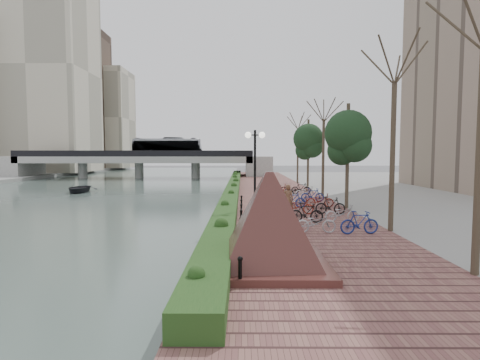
{
  "coord_description": "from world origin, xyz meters",
  "views": [
    {
      "loc": [
        1.46,
        -14.35,
        3.89
      ],
      "look_at": [
        1.28,
        12.68,
        2.0
      ],
      "focal_mm": 28.0,
      "sensor_mm": 36.0,
      "label": 1
    }
  ],
  "objects_px": {
    "granite_monument": "(269,219)",
    "pedestrian": "(288,199)",
    "boat": "(79,188)",
    "motorcycle": "(272,234)",
    "lamppost": "(255,155)"
  },
  "relations": [
    {
      "from": "granite_monument",
      "to": "boat",
      "type": "distance_m",
      "value": 31.49
    },
    {
      "from": "granite_monument",
      "to": "pedestrian",
      "type": "height_order",
      "value": "granite_monument"
    },
    {
      "from": "granite_monument",
      "to": "motorcycle",
      "type": "xyz_separation_m",
      "value": [
        0.3,
        2.53,
        -0.98
      ]
    },
    {
      "from": "lamppost",
      "to": "boat",
      "type": "bearing_deg",
      "value": 132.83
    },
    {
      "from": "motorcycle",
      "to": "lamppost",
      "type": "bearing_deg",
      "value": 82.63
    },
    {
      "from": "granite_monument",
      "to": "pedestrian",
      "type": "bearing_deg",
      "value": 79.9
    },
    {
      "from": "boat",
      "to": "motorcycle",
      "type": "bearing_deg",
      "value": -58.61
    },
    {
      "from": "lamppost",
      "to": "pedestrian",
      "type": "height_order",
      "value": "lamppost"
    },
    {
      "from": "lamppost",
      "to": "boat",
      "type": "height_order",
      "value": "lamppost"
    },
    {
      "from": "pedestrian",
      "to": "granite_monument",
      "type": "bearing_deg",
      "value": 92.73
    },
    {
      "from": "granite_monument",
      "to": "lamppost",
      "type": "xyz_separation_m",
      "value": [
        -0.16,
        7.91,
        1.88
      ]
    },
    {
      "from": "motorcycle",
      "to": "pedestrian",
      "type": "bearing_deg",
      "value": 66.5
    },
    {
      "from": "lamppost",
      "to": "granite_monument",
      "type": "bearing_deg",
      "value": -88.82
    },
    {
      "from": "granite_monument",
      "to": "pedestrian",
      "type": "distance_m",
      "value": 9.99
    },
    {
      "from": "granite_monument",
      "to": "motorcycle",
      "type": "height_order",
      "value": "granite_monument"
    }
  ]
}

